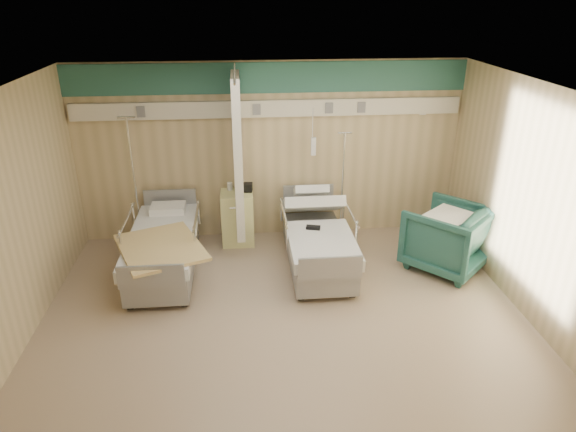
{
  "coord_description": "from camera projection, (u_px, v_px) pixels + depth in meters",
  "views": [
    {
      "loc": [
        -0.45,
        -5.27,
        3.76
      ],
      "look_at": [
        0.1,
        0.6,
        1.14
      ],
      "focal_mm": 32.0,
      "sensor_mm": 36.0,
      "label": 1
    }
  ],
  "objects": [
    {
      "name": "bedside_cabinet",
      "position": [
        238.0,
        218.0,
        8.14
      ],
      "size": [
        0.5,
        0.48,
        0.85
      ],
      "primitive_type": "cube",
      "color": "#ECEA93",
      "rests_on": "ground"
    },
    {
      "name": "ground",
      "position": [
        284.0,
        319.0,
        6.36
      ],
      "size": [
        6.0,
        5.0,
        0.0
      ],
      "primitive_type": "cube",
      "color": "tan",
      "rests_on": "ground"
    },
    {
      "name": "iv_stand_left",
      "position": [
        140.0,
        221.0,
        8.02
      ],
      "size": [
        0.37,
        0.37,
        2.08
      ],
      "rotation": [
        0.0,
        0.0,
        -0.14
      ],
      "color": "silver",
      "rests_on": "ground"
    },
    {
      "name": "visitor_armchair",
      "position": [
        447.0,
        238.0,
        7.38
      ],
      "size": [
        1.46,
        1.46,
        0.95
      ],
      "primitive_type": "imported",
      "rotation": [
        0.0,
        0.0,
        3.9
      ],
      "color": "#20514A",
      "rests_on": "ground"
    },
    {
      "name": "white_cup",
      "position": [
        230.0,
        186.0,
        8.06
      ],
      "size": [
        0.11,
        0.11,
        0.12
      ],
      "primitive_type": "cylinder",
      "rotation": [
        0.0,
        0.0,
        0.41
      ],
      "color": "white",
      "rests_on": "bedside_cabinet"
    },
    {
      "name": "toiletry_bag",
      "position": [
        245.0,
        187.0,
        8.01
      ],
      "size": [
        0.25,
        0.18,
        0.13
      ],
      "primitive_type": "cube",
      "rotation": [
        0.0,
        0.0,
        -0.12
      ],
      "color": "black",
      "rests_on": "bedside_cabinet"
    },
    {
      "name": "room_walls",
      "position": [
        279.0,
        171.0,
        5.83
      ],
      "size": [
        6.04,
        5.04,
        2.82
      ],
      "color": "tan",
      "rests_on": "ground"
    },
    {
      "name": "tan_blanket",
      "position": [
        161.0,
        247.0,
        6.73
      ],
      "size": [
        1.37,
        1.51,
        0.04
      ],
      "primitive_type": "cube",
      "rotation": [
        0.0,
        0.0,
        0.39
      ],
      "color": "#D6B66D",
      "rests_on": "bed_left"
    },
    {
      "name": "iv_stand_right",
      "position": [
        341.0,
        219.0,
        8.24
      ],
      "size": [
        0.32,
        0.32,
        1.79
      ],
      "rotation": [
        0.0,
        0.0,
        0.13
      ],
      "color": "silver",
      "rests_on": "ground"
    },
    {
      "name": "bed_right",
      "position": [
        317.0,
        247.0,
        7.47
      ],
      "size": [
        1.0,
        2.16,
        0.63
      ],
      "primitive_type": null,
      "color": "silver",
      "rests_on": "ground"
    },
    {
      "name": "waffle_blanket",
      "position": [
        451.0,
        205.0,
        7.18
      ],
      "size": [
        0.82,
        0.81,
        0.07
      ],
      "primitive_type": "cube",
      "rotation": [
        0.0,
        0.0,
        3.83
      ],
      "color": "white",
      "rests_on": "visitor_armchair"
    },
    {
      "name": "call_remote",
      "position": [
        313.0,
        228.0,
        7.28
      ],
      "size": [
        0.22,
        0.14,
        0.04
      ],
      "primitive_type": "cube",
      "rotation": [
        0.0,
        0.0,
        -0.26
      ],
      "color": "black",
      "rests_on": "bed_right"
    },
    {
      "name": "bed_left",
      "position": [
        164.0,
        254.0,
        7.28
      ],
      "size": [
        1.0,
        2.16,
        0.63
      ],
      "primitive_type": null,
      "color": "silver",
      "rests_on": "ground"
    }
  ]
}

